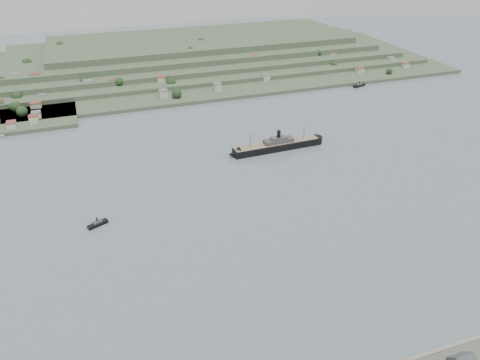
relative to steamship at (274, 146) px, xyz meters
name	(u,v)px	position (x,y,z in m)	size (l,w,h in m)	color
ground	(268,208)	(-42.54, -89.68, -4.19)	(1400.00, 1400.00, 0.00)	slate
far_peninsula	(182,57)	(-14.63, 303.42, 7.69)	(760.00, 309.00, 30.00)	#354930
steamship	(274,146)	(0.00, 0.00, 0.00)	(94.68, 14.43, 22.71)	black
tugboat	(98,224)	(-162.91, -70.71, -2.59)	(14.88, 9.59, 6.56)	black
ferry_east	(359,85)	(173.87, 135.32, -2.55)	(18.90, 10.14, 6.83)	black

